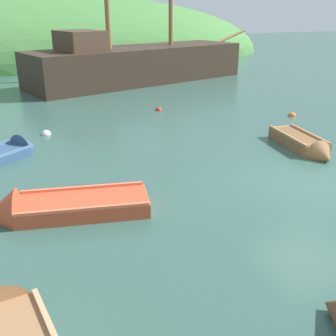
% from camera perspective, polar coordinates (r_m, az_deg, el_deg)
% --- Properties ---
extents(ground_plane, '(120.00, 120.00, 0.00)m').
position_cam_1_polar(ground_plane, '(11.56, 20.03, -2.27)').
color(ground_plane, '#33564C').
extents(shore_hill, '(45.71, 25.58, 11.63)m').
position_cam_1_polar(shore_hill, '(43.57, -16.67, 15.02)').
color(shore_hill, '#477F3D').
rests_on(shore_hill, ground).
extents(sailing_ship, '(16.81, 7.73, 12.27)m').
position_cam_1_polar(sailing_ship, '(26.49, -4.33, 13.88)').
color(sailing_ship, '#38281E').
rests_on(sailing_ship, ground).
extents(rowboat_center, '(1.30, 3.13, 0.88)m').
position_cam_1_polar(rowboat_center, '(14.28, 18.71, 3.01)').
color(rowboat_center, brown).
rests_on(rowboat_center, ground).
extents(rowboat_far, '(3.02, 2.61, 1.05)m').
position_cam_1_polar(rowboat_far, '(13.77, -22.21, 1.63)').
color(rowboat_far, '#335175').
rests_on(rowboat_far, ground).
extents(rowboat_outer_right, '(3.86, 1.91, 1.17)m').
position_cam_1_polar(rowboat_outer_right, '(9.67, -15.63, -5.74)').
color(rowboat_outer_right, '#C64C2D').
rests_on(rowboat_outer_right, ground).
extents(buoy_orange, '(0.35, 0.35, 0.35)m').
position_cam_1_polar(buoy_orange, '(18.71, 17.15, 7.04)').
color(buoy_orange, orange).
rests_on(buoy_orange, ground).
extents(buoy_white, '(0.35, 0.35, 0.35)m').
position_cam_1_polar(buoy_white, '(15.90, -16.86, 4.56)').
color(buoy_white, white).
rests_on(buoy_white, ground).
extents(buoy_red, '(0.31, 0.31, 0.31)m').
position_cam_1_polar(buoy_red, '(18.93, -1.33, 8.16)').
color(buoy_red, red).
rests_on(buoy_red, ground).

